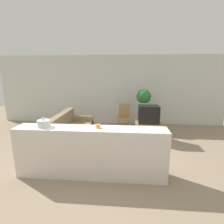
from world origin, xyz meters
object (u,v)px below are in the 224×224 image
Objects in this scene: couch at (71,133)px; television at (148,114)px; potted_plant at (144,97)px; decorative_bowl at (44,123)px; wooden_chair at (124,116)px.

television is at bearing 11.62° from couch.
potted_plant is 2.46× the size of decorative_bowl.
potted_plant reaches higher than television.
decorative_bowl reaches higher than couch.
potted_plant is 3.84m from decorative_bowl.
decorative_bowl is (-2.28, -2.13, 0.29)m from television.
couch is 2.40m from television.
wooden_chair is (1.55, 1.32, 0.21)m from couch.
couch is 7.51× the size of decorative_bowl.
potted_plant is at bearing 54.72° from decorative_bowl.
decorative_bowl is at bearing -117.22° from wooden_chair.
potted_plant is at bearing 12.84° from wooden_chair.
decorative_bowl is at bearing -89.49° from couch.
wooden_chair is at bearing 40.42° from couch.
couch is 2.04m from wooden_chair.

